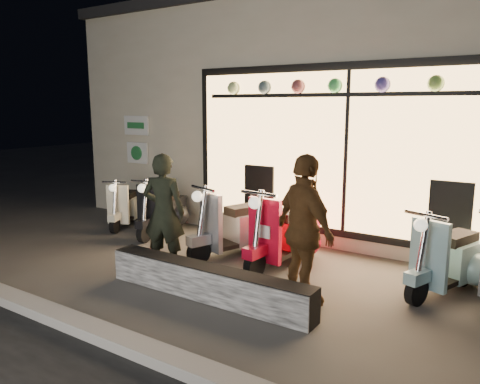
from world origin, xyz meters
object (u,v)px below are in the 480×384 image
(graffiti_barrier, at_px, (207,282))
(scooter_red, at_px, (288,233))
(woman, at_px, (305,231))
(scooter_silver, at_px, (242,227))
(man, at_px, (164,212))

(graffiti_barrier, height_order, scooter_red, scooter_red)
(woman, bearing_deg, graffiti_barrier, 57.90)
(scooter_silver, bearing_deg, graffiti_barrier, -51.04)
(scooter_red, distance_m, man, 1.79)
(scooter_silver, distance_m, scooter_red, 0.78)
(graffiti_barrier, xyz_separation_m, woman, (1.00, 0.50, 0.66))
(man, height_order, woman, woman)
(graffiti_barrier, xyz_separation_m, man, (-1.10, 0.49, 0.61))
(scooter_silver, bearing_deg, man, -94.32)
(scooter_red, bearing_deg, woman, -50.32)
(graffiti_barrier, distance_m, man, 1.35)
(graffiti_barrier, distance_m, woman, 1.30)
(scooter_red, height_order, woman, woman)
(man, bearing_deg, graffiti_barrier, 136.22)
(scooter_silver, distance_m, man, 1.33)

